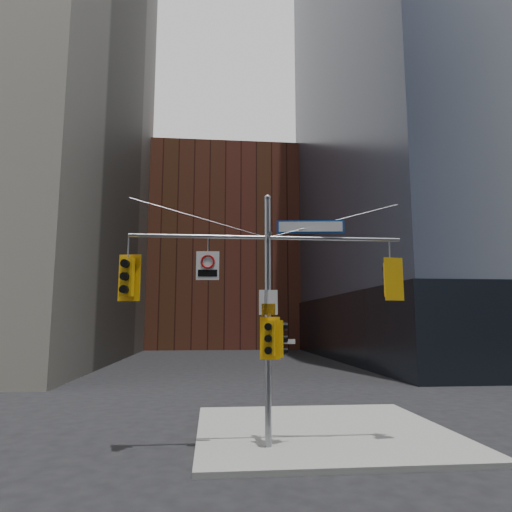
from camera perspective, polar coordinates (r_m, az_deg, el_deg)
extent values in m
plane|color=black|center=(11.73, 2.89, -25.85)|extent=(160.00, 160.00, 0.00)
cube|color=gray|center=(15.87, 8.29, -20.80)|extent=(8.00, 8.00, 0.15)
cube|color=black|center=(52.26, 29.28, -7.80)|extent=(36.40, 36.40, 6.00)
cube|color=maroon|center=(69.87, -4.14, 0.39)|extent=(26.00, 20.00, 28.00)
cylinder|color=gray|center=(13.16, 1.50, -8.02)|extent=(0.18, 0.18, 7.20)
sphere|color=gray|center=(13.66, 1.44, 7.27)|extent=(0.20, 0.20, 0.20)
cylinder|color=gray|center=(13.29, -7.14, 2.45)|extent=(4.00, 0.11, 0.11)
cylinder|color=gray|center=(13.77, 9.75, 2.13)|extent=(4.00, 0.11, 0.11)
cylinder|color=gray|center=(13.04, 1.64, 2.59)|extent=(0.10, 0.70, 0.10)
cylinder|color=gray|center=(13.41, -7.10, 4.76)|extent=(4.00, 0.02, 1.12)
cylinder|color=gray|center=(13.88, 9.70, 4.37)|extent=(4.00, 0.02, 1.12)
cube|color=#EEA90C|center=(13.34, -15.81, -2.55)|extent=(0.39, 0.31, 1.08)
cube|color=#EEA90C|center=(13.51, -15.53, -2.63)|extent=(0.63, 0.16, 1.33)
cylinder|color=black|center=(13.18, -16.06, -0.91)|extent=(0.25, 0.20, 0.23)
cylinder|color=black|center=(13.26, -15.93, -0.95)|extent=(0.20, 0.06, 0.19)
cylinder|color=black|center=(13.14, -16.12, -2.46)|extent=(0.25, 0.20, 0.23)
cylinder|color=black|center=(13.22, -15.99, -2.49)|extent=(0.20, 0.06, 0.19)
cylinder|color=black|center=(13.12, -16.18, -4.01)|extent=(0.25, 0.20, 0.23)
cylinder|color=#0CE559|center=(13.19, -16.06, -4.04)|extent=(0.20, 0.06, 0.19)
cube|color=#EEA90C|center=(14.15, 16.48, -2.83)|extent=(0.36, 0.29, 1.02)
cube|color=#EEA90C|center=(14.00, 16.86, -2.76)|extent=(0.60, 0.14, 1.26)
cylinder|color=black|center=(14.35, 16.02, -1.55)|extent=(0.24, 0.19, 0.21)
cylinder|color=black|center=(14.28, 16.18, -1.52)|extent=(0.19, 0.05, 0.18)
cylinder|color=black|center=(14.31, 16.08, -2.90)|extent=(0.24, 0.19, 0.21)
cylinder|color=black|center=(14.25, 16.24, -2.87)|extent=(0.19, 0.05, 0.18)
cylinder|color=black|center=(14.29, 16.13, -4.26)|extent=(0.24, 0.19, 0.21)
cylinder|color=black|center=(14.22, 16.29, -4.24)|extent=(0.19, 0.05, 0.18)
cube|color=#EEA90C|center=(13.20, 2.73, -10.29)|extent=(0.27, 0.36, 1.05)
cylinder|color=black|center=(13.25, 3.56, -8.77)|extent=(0.18, 0.24, 0.22)
cylinder|color=black|center=(13.23, 3.23, -8.78)|extent=(0.04, 0.19, 0.19)
cylinder|color=black|center=(13.26, 3.58, -10.28)|extent=(0.18, 0.24, 0.22)
cylinder|color=black|center=(13.23, 3.24, -10.29)|extent=(0.04, 0.19, 0.19)
cylinder|color=black|center=(13.27, 3.59, -11.78)|extent=(0.18, 0.24, 0.22)
cylinder|color=black|center=(13.25, 3.25, -11.79)|extent=(0.04, 0.19, 0.19)
cube|color=#EEA90C|center=(12.89, 1.66, -10.24)|extent=(0.36, 0.29, 0.96)
cube|color=#EEA90C|center=(13.05, 1.76, -10.22)|extent=(0.56, 0.18, 1.19)
cylinder|color=black|center=(12.70, 1.54, -8.83)|extent=(0.23, 0.19, 0.20)
cylinder|color=black|center=(12.77, 1.59, -8.83)|extent=(0.17, 0.06, 0.17)
cylinder|color=black|center=(12.71, 1.55, -10.27)|extent=(0.23, 0.19, 0.20)
cylinder|color=black|center=(12.78, 1.59, -10.26)|extent=(0.17, 0.06, 0.17)
cylinder|color=black|center=(12.72, 1.55, -11.71)|extent=(0.23, 0.19, 0.20)
cylinder|color=black|center=(12.80, 1.60, -11.69)|extent=(0.17, 0.06, 0.17)
cube|color=#103E97|center=(13.67, 6.82, 3.64)|extent=(2.00, 0.30, 0.39)
cube|color=silver|center=(13.64, 6.84, 3.67)|extent=(1.87, 0.25, 0.30)
cube|color=silver|center=(13.14, -6.06, -1.20)|extent=(0.66, 0.08, 0.83)
torus|color=#B20A0A|center=(13.13, -6.06, -0.71)|extent=(0.41, 0.08, 0.41)
cube|color=black|center=(13.09, -6.08, -2.14)|extent=(0.55, 0.05, 0.20)
cube|color=silver|center=(13.05, 1.55, -5.81)|extent=(0.54, 0.09, 0.71)
cube|color=#D88C00|center=(13.02, 1.57, -6.67)|extent=(0.39, 0.05, 0.31)
cube|color=silver|center=(13.23, 3.47, -10.64)|extent=(0.67, 0.06, 0.13)
cube|color=#145926|center=(13.62, 1.27, -11.23)|extent=(0.03, 0.68, 0.14)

